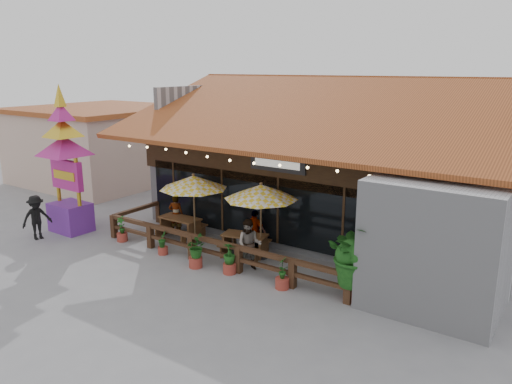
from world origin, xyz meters
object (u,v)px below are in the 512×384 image
Objects in this scene: picnic_table_left at (180,224)px; thai_sign_tower at (64,150)px; umbrella_right at (261,192)px; picnic_table_right at (245,241)px; pedestrian at (37,217)px; tropical_plant at (356,256)px; umbrella_left at (193,182)px.

thai_sign_tower reaches higher than picnic_table_left.
umbrella_right is 1.95m from picnic_table_right.
thai_sign_tower is at bearing -165.88° from picnic_table_right.
picnic_table_right is 1.06× the size of pedestrian.
thai_sign_tower is 12.10m from tropical_plant.
picnic_table_left is at bearing 169.07° from umbrella_left.
picnic_table_left is at bearing 179.37° from umbrella_right.
picnic_table_right is 8.03m from thai_sign_tower.
umbrella_left is at bearing 19.31° from thai_sign_tower.
picnic_table_left is at bearing 25.21° from thai_sign_tower.
picnic_table_left is (-0.92, 0.18, -1.80)m from umbrella_left.
thai_sign_tower is 3.63× the size of pedestrian.
tropical_plant is at bearing 3.68° from thai_sign_tower.
umbrella_right is at bearing -56.62° from pedestrian.
picnic_table_right is 0.29× the size of thai_sign_tower.
tropical_plant is (6.87, -1.00, -1.00)m from umbrella_left.
umbrella_left is at bearing -10.93° from picnic_table_left.
umbrella_right is 8.21m from thai_sign_tower.
tropical_plant reaches higher than picnic_table_right.
umbrella_right is at bearing 2.68° from umbrella_left.
picnic_table_left is 0.26× the size of thai_sign_tower.
picnic_table_right is 4.81m from tropical_plant.
umbrella_left reaches higher than picnic_table_left.
umbrella_left reaches higher than pedestrian.
pedestrian is at bearing -157.07° from picnic_table_right.
umbrella_right is 1.83× the size of pedestrian.
umbrella_left is 0.89× the size of umbrella_right.
umbrella_right reaches higher than umbrella_left.
tropical_plant is (3.98, -1.14, -1.02)m from umbrella_right.
umbrella_right is 4.22m from picnic_table_left.
picnic_table_right is 0.79× the size of tropical_plant.
picnic_table_right is at bearing 166.93° from tropical_plant.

